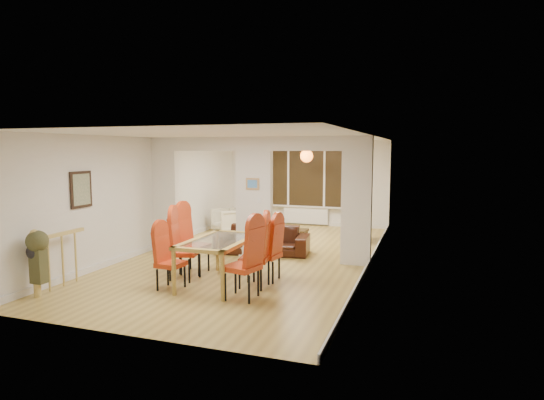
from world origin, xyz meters
The scene contains 24 objects.
floor centered at (0.00, 0.00, 0.00)m, with size 5.00×9.00×0.01m, color tan.
room_walls centered at (0.00, 0.00, 1.30)m, with size 5.00×9.00×2.60m, color silver, non-canonical shape.
divider_wall centered at (0.00, 0.00, 1.30)m, with size 5.00×0.18×2.60m, color white.
bay_window_blinds centered at (0.00, 4.44, 1.50)m, with size 3.00×0.08×1.80m, color black.
radiator centered at (0.00, 4.40, 0.30)m, with size 1.40×0.08×0.50m, color white.
pendant_light centered at (0.30, 3.30, 2.15)m, with size 0.36×0.36×0.36m, color orange.
stair_newel centered at (-2.25, -3.20, 0.55)m, with size 0.40×1.20×1.10m, color tan, non-canonical shape.
wall_poster centered at (-2.47, -2.40, 1.60)m, with size 0.04×0.52×0.67m, color gray.
pillar_photo centered at (0.00, -0.10, 1.60)m, with size 0.30×0.03×0.25m, color #4C8CD8.
dining_table centered at (0.18, -2.12, 0.40)m, with size 0.95×1.69×0.79m, color #AF9140, non-canonical shape.
dining_chair_la centered at (-0.47, -2.64, 0.51)m, with size 0.41×0.41×1.02m, color #B93412, non-canonical shape.
dining_chair_lb centered at (-0.55, -2.05, 0.58)m, with size 0.47×0.47×1.17m, color #B93412, non-canonical shape.
dining_chair_lc centered at (-0.60, -1.60, 0.59)m, with size 0.48×0.48×1.19m, color #B93412, non-canonical shape.
dining_chair_ra centered at (0.84, -2.70, 0.59)m, with size 0.47×0.47×1.19m, color #B93412, non-canonical shape.
dining_chair_rb centered at (0.80, -2.07, 0.58)m, with size 0.46×0.46×1.16m, color #B93412, non-canonical shape.
dining_chair_rc centered at (0.87, -1.64, 0.54)m, with size 0.43×0.43×1.08m, color #B93412, non-canonical shape.
sofa centered at (0.05, 0.36, 0.30)m, with size 2.08×0.81×0.61m, color black.
armchair centered at (-1.78, 2.47, 0.34)m, with size 0.72×0.74×0.68m, color beige.
person centered at (-1.21, 2.51, 0.88)m, with size 0.42×0.64×1.76m, color black.
television centered at (2.00, 2.49, 0.27)m, with size 0.12×0.93×0.54m, color black.
coffee_table centered at (0.08, 2.30, 0.12)m, with size 1.00×0.50×0.23m, color #332411, non-canonical shape.
bottle centered at (-0.06, 2.29, 0.38)m, with size 0.08×0.08×0.30m, color #143F19.
bowl centered at (0.28, 2.29, 0.26)m, with size 0.23×0.23×0.06m, color #332411.
shoes centered at (0.09, -0.48, 0.05)m, with size 0.22×0.24×0.09m, color black, non-canonical shape.
Camera 1 is at (3.53, -9.10, 2.32)m, focal length 30.00 mm.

